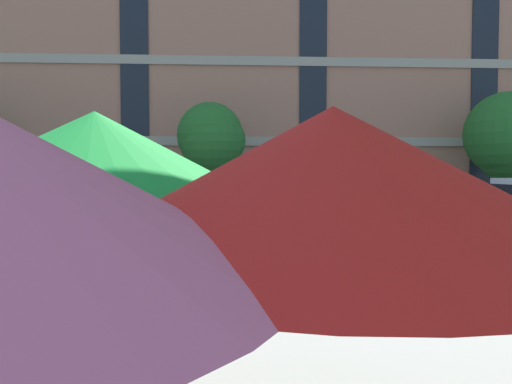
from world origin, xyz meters
The scene contains 8 objects.
ground_plane centered at (0.00, 0.00, 0.00)m, with size 120.00×120.00×0.00m, color #38383A.
sidewalk_far centered at (0.00, 6.80, 0.06)m, with size 56.00×3.60×0.12m, color #9E998E.
apartment_building centered at (0.00, 14.99, 6.40)m, with size 42.64×12.08×12.80m.
sedan_white centered at (-3.27, 3.70, 0.95)m, with size 4.40×1.98×1.78m.
sedan_blue centered at (3.62, 3.70, 0.95)m, with size 4.40×1.98×1.78m.
street_tree_middle centered at (-0.41, 6.67, 3.13)m, with size 2.44×2.44×4.45m.
street_tree_right centered at (10.43, 6.65, 3.14)m, with size 3.11×3.11×4.92m.
patio_umbrella centered at (-0.44, -9.00, 2.00)m, with size 3.75×3.75×2.26m.
Camera 1 is at (0.12, -11.13, 2.01)m, focal length 35.03 mm.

